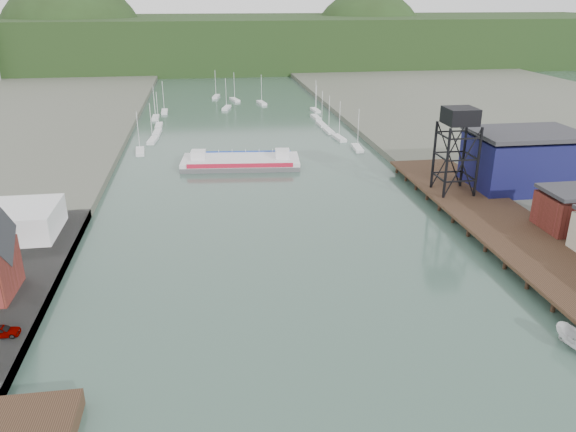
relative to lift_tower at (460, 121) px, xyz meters
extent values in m
cube|color=black|center=(2.00, -13.00, -13.75)|extent=(14.00, 70.00, 0.50)
cylinder|color=black|center=(-4.00, -13.00, -14.85)|extent=(0.60, 0.60, 2.20)
cylinder|color=black|center=(8.00, -13.00, -14.85)|extent=(0.60, 0.60, 2.20)
cylinder|color=black|center=(-3.00, -3.00, -7.00)|extent=(0.50, 0.50, 13.00)
cylinder|color=black|center=(3.00, -3.00, -7.00)|extent=(0.50, 0.50, 13.00)
cylinder|color=black|center=(-3.00, 3.00, -7.00)|extent=(0.50, 0.50, 13.00)
cylinder|color=black|center=(3.00, 3.00, -7.00)|extent=(0.50, 0.50, 13.00)
cube|color=black|center=(0.00, 0.00, 1.00)|extent=(5.50, 5.50, 3.00)
cube|color=#0D0F39|center=(15.00, 2.00, -9.05)|extent=(20.00, 14.00, 10.00)
cube|color=#2D2D33|center=(15.00, 2.00, -3.15)|extent=(20.50, 14.50, 0.80)
cube|color=#511E17|center=(11.00, -20.00, -11.05)|extent=(9.00, 8.00, 6.00)
cube|color=silver|center=(-62.54, 45.89, -15.30)|extent=(2.67, 7.65, 0.90)
cube|color=silver|center=(-60.28, 57.30, -15.30)|extent=(2.81, 7.67, 0.90)
cube|color=silver|center=(-59.71, 66.17, -15.30)|extent=(2.35, 7.59, 0.90)
cube|color=silver|center=(-59.81, 76.09, -15.30)|extent=(2.01, 7.50, 0.90)
cube|color=silver|center=(-61.64, 88.33, -15.30)|extent=(2.00, 7.50, 0.90)
cube|color=silver|center=(-59.32, 98.17, -15.30)|extent=(2.16, 7.54, 0.90)
cube|color=silver|center=(-7.44, 41.03, -15.30)|extent=(2.53, 7.62, 0.90)
cube|color=silver|center=(-9.54, 52.51, -15.30)|extent=(2.76, 7.67, 0.90)
cube|color=silver|center=(-10.54, 61.29, -15.30)|extent=(2.22, 7.56, 0.90)
cube|color=silver|center=(-10.73, 70.28, -15.30)|extent=(2.18, 7.54, 0.90)
cube|color=silver|center=(-10.33, 81.38, -15.30)|extent=(2.46, 7.61, 0.90)
cube|color=silver|center=(-8.22, 92.99, -15.30)|extent=(2.48, 7.61, 0.90)
cube|color=silver|center=(-38.16, 102.00, -15.30)|extent=(3.78, 7.76, 0.90)
cube|color=silver|center=(-24.96, 110.00, -15.30)|extent=(3.31, 7.74, 0.90)
cube|color=silver|center=(-34.34, 118.00, -15.30)|extent=(3.76, 7.76, 0.90)
cube|color=silver|center=(-41.11, 126.00, -15.30)|extent=(3.40, 7.74, 0.90)
cube|color=#1E2F15|center=(-35.00, 242.00, -3.65)|extent=(500.00, 120.00, 28.00)
sphere|color=#1E2F15|center=(-115.00, 242.00, -7.65)|extent=(80.00, 80.00, 80.00)
sphere|color=#1E2F15|center=(55.00, 252.00, -9.65)|extent=(70.00, 70.00, 70.00)
cube|color=#505053|center=(-38.24, 30.33, -15.11)|extent=(27.84, 13.30, 1.08)
cube|color=silver|center=(-38.24, 30.33, -14.14)|extent=(27.84, 13.30, 0.86)
cube|color=red|center=(-38.76, 24.92, -13.92)|extent=(23.60, 2.43, 0.97)
cube|color=#16369C|center=(-37.72, 35.75, -13.92)|extent=(23.60, 2.43, 0.97)
cube|color=silver|center=(-47.89, 31.26, -12.85)|extent=(3.53, 3.53, 2.15)
cube|color=silver|center=(-28.59, 29.40, -12.85)|extent=(3.53, 3.53, 2.15)
imported|color=#999999|center=(-69.67, -38.13, -13.37)|extent=(4.00, 1.70, 1.35)
camera|label=1|loc=(-46.02, -95.62, 21.38)|focal=35.00mm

